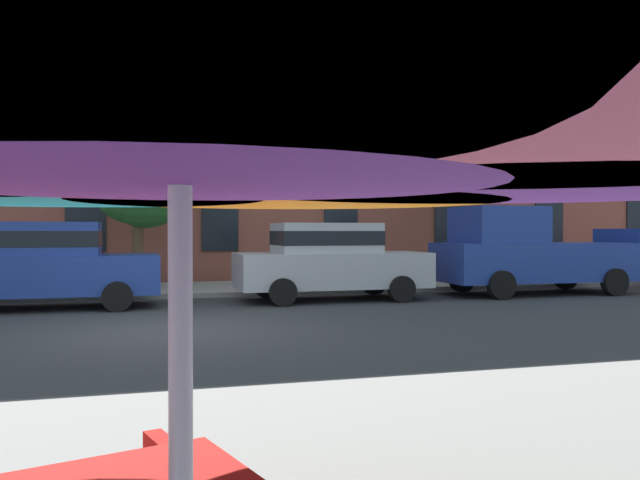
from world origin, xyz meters
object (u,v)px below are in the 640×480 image
(sedan_silver, at_px, (330,259))
(pickup_blue, at_px, (528,254))
(sedan_blue, at_px, (46,263))
(patio_umbrella, at_px, (180,82))
(street_tree_right, at_px, (470,165))
(street_tree_middle, at_px, (140,183))

(sedan_silver, relative_size, pickup_blue, 0.86)
(sedan_blue, xyz_separation_m, patio_umbrella, (1.87, -12.70, 1.01))
(sedan_blue, distance_m, patio_umbrella, 12.88)
(sedan_silver, relative_size, street_tree_right, 0.93)
(sedan_blue, bearing_deg, patio_umbrella, -81.61)
(sedan_silver, height_order, street_tree_middle, street_tree_middle)
(sedan_silver, distance_m, patio_umbrella, 13.42)
(sedan_silver, xyz_separation_m, patio_umbrella, (-4.21, -12.70, 1.01))
(street_tree_middle, relative_size, patio_umbrella, 1.17)
(sedan_silver, height_order, street_tree_right, street_tree_right)
(pickup_blue, bearing_deg, sedan_silver, -180.00)
(sedan_blue, bearing_deg, sedan_silver, 0.00)
(sedan_silver, bearing_deg, street_tree_right, 28.62)
(pickup_blue, bearing_deg, street_tree_right, 91.83)
(street_tree_middle, xyz_separation_m, patio_umbrella, (-0.02, -16.04, -0.90))
(pickup_blue, relative_size, street_tree_right, 1.08)
(street_tree_middle, xyz_separation_m, street_tree_right, (9.34, -0.53, 0.67))
(sedan_silver, xyz_separation_m, pickup_blue, (5.24, 0.00, 0.08))
(sedan_silver, distance_m, street_tree_right, 6.41)
(sedan_blue, relative_size, street_tree_middle, 1.07)
(sedan_blue, xyz_separation_m, street_tree_right, (11.23, 2.81, 2.59))
(sedan_silver, distance_m, pickup_blue, 5.24)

